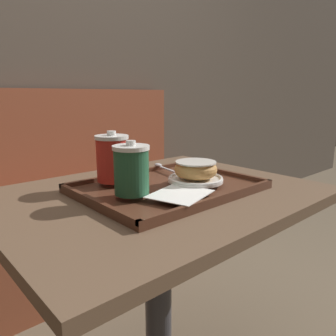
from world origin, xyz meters
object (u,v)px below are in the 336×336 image
object	(u,v)px
donut_chocolate_glazed	(196,169)
spoon	(161,166)
coffee_cup_rear	(112,158)
coffee_cup_front	(131,169)

from	to	relation	value
donut_chocolate_glazed	spoon	bearing A→B (deg)	77.68
spoon	coffee_cup_rear	bearing A→B (deg)	111.13
spoon	donut_chocolate_glazed	bearing A→B (deg)	177.85
coffee_cup_front	donut_chocolate_glazed	bearing A→B (deg)	-6.57
coffee_cup_rear	spoon	world-z (taller)	coffee_cup_rear
coffee_cup_rear	spoon	xyz separation A→B (m)	(0.21, 0.04, -0.06)
donut_chocolate_glazed	coffee_cup_rear	bearing A→B (deg)	136.51
spoon	coffee_cup_front	bearing A→B (deg)	136.16
coffee_cup_front	spoon	world-z (taller)	coffee_cup_front
coffee_cup_front	donut_chocolate_glazed	xyz separation A→B (m)	(0.20, -0.02, -0.03)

